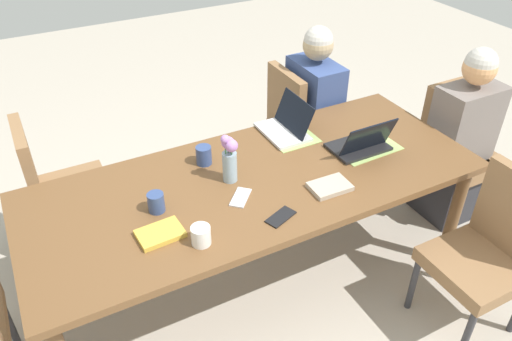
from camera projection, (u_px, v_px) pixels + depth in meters
ground_plane at (256, 279)px, 3.01m from camera, size 10.00×10.00×0.00m
dining_table at (256, 189)px, 2.62m from camera, size 2.36×0.95×0.75m
chair_near_left_near at (299, 121)px, 3.57m from camera, size 0.44×0.44×0.90m
person_near_left_near at (313, 119)px, 3.53m from camera, size 0.36×0.40×1.19m
chair_head_left_left_mid at (455, 143)px, 3.33m from camera, size 0.44×0.44×0.90m
person_head_left_left_mid at (458, 147)px, 3.24m from camera, size 0.40×0.36×1.19m
chair_near_right_near at (56, 184)px, 2.95m from camera, size 0.44×0.44×0.90m
chair_far_right_mid at (491, 248)px, 2.52m from camera, size 0.44×0.44×0.90m
flower_vase at (230, 156)px, 2.48m from camera, size 0.08×0.09×0.27m
placemat_near_left_near at (287, 133)px, 2.95m from camera, size 0.26×0.36×0.00m
placemat_head_left_left_mid at (364, 146)px, 2.83m from camera, size 0.37×0.27×0.00m
laptop_near_left_near at (286, 126)px, 2.93m from camera, size 0.22×0.32×0.20m
laptop_head_left_left_mid at (361, 144)px, 2.77m from camera, size 0.32×0.22×0.20m
coffee_mug_near_left at (156, 202)px, 2.34m from camera, size 0.08×0.08×0.10m
coffee_mug_near_right at (201, 235)px, 2.16m from camera, size 0.09×0.09×0.09m
coffee_mug_centre_left at (204, 155)px, 2.66m from camera, size 0.08×0.08×0.10m
book_red_cover at (330, 187)px, 2.50m from camera, size 0.20×0.15×0.03m
book_blue_cover at (160, 234)px, 2.22m from camera, size 0.21×0.15×0.02m
phone_black at (281, 217)px, 2.32m from camera, size 0.17×0.12×0.01m
phone_silver at (241, 197)px, 2.44m from camera, size 0.16×0.16×0.01m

